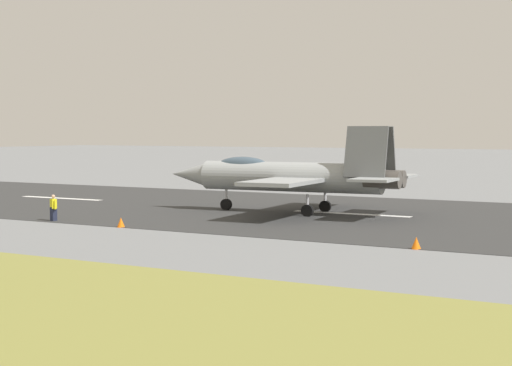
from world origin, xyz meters
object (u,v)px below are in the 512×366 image
marker_cone_near (416,243)px  crew_person (53,208)px  marker_cone_mid (121,222)px  fighter_jet (290,176)px

marker_cone_near → crew_person: bearing=-1.2°
crew_person → marker_cone_mid: 5.46m
crew_person → marker_cone_near: size_ratio=2.87×
marker_cone_near → marker_cone_mid: size_ratio=1.00×
fighter_jet → crew_person: (10.09, 11.06, -1.64)m
crew_person → marker_cone_near: bearing=178.8°
marker_cone_mid → marker_cone_near: bearing=180.0°
fighter_jet → marker_cone_near: (-12.16, 11.52, -2.16)m
crew_person → marker_cone_near: (-22.25, 0.46, -0.51)m
fighter_jet → marker_cone_mid: bearing=67.9°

